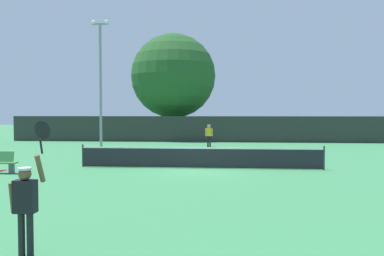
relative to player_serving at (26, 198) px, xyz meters
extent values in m
plane|color=#387F4C|center=(2.38, 11.44, -1.06)|extent=(120.00, 120.00, 0.00)
cube|color=#232328|center=(2.38, 11.44, -0.59)|extent=(11.18, 0.03, 0.91)
cube|color=white|center=(2.38, 11.44, -0.13)|extent=(11.18, 0.04, 0.06)
cylinder|color=#333338|center=(-3.21, 11.44, -0.53)|extent=(0.08, 0.08, 1.07)
cylinder|color=#333338|center=(7.96, 11.44, -0.53)|extent=(0.08, 0.08, 1.07)
cube|color=#2D332D|center=(2.38, 27.61, 0.06)|extent=(36.05, 0.12, 2.25)
cube|color=black|center=(-0.01, -0.01, 0.03)|extent=(0.38, 0.22, 0.59)
sphere|color=brown|center=(-0.01, -0.01, 0.43)|extent=(0.22, 0.22, 0.22)
cylinder|color=white|center=(-0.01, -0.01, 0.52)|extent=(0.24, 0.24, 0.04)
cylinder|color=black|center=(-0.09, -0.01, -0.67)|extent=(0.12, 0.12, 0.80)
cylinder|color=black|center=(0.07, -0.01, -0.67)|extent=(0.12, 0.12, 0.80)
cylinder|color=brown|center=(-0.25, -0.01, 0.00)|extent=(0.09, 0.17, 0.56)
cylinder|color=brown|center=(0.23, 0.07, 0.52)|extent=(0.09, 0.32, 0.54)
cylinder|color=black|center=(0.23, 0.13, 0.91)|extent=(0.04, 0.11, 0.28)
ellipsoid|color=black|center=(0.23, 0.19, 1.20)|extent=(0.30, 0.13, 0.36)
cube|color=yellow|center=(2.30, 22.69, 0.06)|extent=(0.38, 0.22, 0.61)
sphere|color=tan|center=(2.30, 22.69, 0.47)|extent=(0.23, 0.23, 0.23)
cylinder|color=white|center=(2.30, 22.69, 0.57)|extent=(0.24, 0.24, 0.04)
cylinder|color=black|center=(2.22, 22.69, -0.65)|extent=(0.12, 0.12, 0.82)
cylinder|color=black|center=(2.38, 22.69, -0.65)|extent=(0.12, 0.12, 0.82)
cylinder|color=tan|center=(2.06, 22.69, 0.03)|extent=(0.09, 0.17, 0.58)
cylinder|color=tan|center=(2.54, 22.69, 0.03)|extent=(0.09, 0.16, 0.58)
sphere|color=#CCE033|center=(-0.38, 15.37, -1.03)|extent=(0.07, 0.07, 0.07)
ellipsoid|color=red|center=(-6.34, 10.01, -1.04)|extent=(0.28, 0.36, 0.04)
cube|color=#4C4C51|center=(-5.48, 9.19, -0.84)|extent=(0.08, 0.36, 0.45)
cylinder|color=gray|center=(-4.89, 19.40, 3.17)|extent=(0.18, 0.18, 8.47)
cube|color=gray|center=(-4.89, 19.40, 7.45)|extent=(1.10, 0.10, 0.10)
sphere|color=#F2EDCC|center=(-5.34, 19.40, 7.58)|extent=(0.28, 0.28, 0.28)
sphere|color=#F2EDCC|center=(-4.44, 19.40, 7.58)|extent=(0.28, 0.28, 0.28)
cylinder|color=brown|center=(-1.54, 31.45, 0.47)|extent=(0.56, 0.56, 3.06)
sphere|color=#235123|center=(-1.54, 31.45, 5.05)|extent=(8.16, 8.16, 8.16)
cube|color=black|center=(8.59, 34.26, -0.46)|extent=(2.04, 4.26, 0.90)
cube|color=#2D333D|center=(8.59, 33.96, 0.31)|extent=(1.77, 2.26, 0.64)
cylinder|color=black|center=(7.74, 35.66, -0.76)|extent=(0.22, 0.60, 0.60)
cylinder|color=black|center=(9.44, 35.66, -0.76)|extent=(0.22, 0.60, 0.60)
cylinder|color=black|center=(7.74, 32.86, -0.76)|extent=(0.22, 0.60, 0.60)
cylinder|color=black|center=(9.44, 32.86, -0.76)|extent=(0.22, 0.60, 0.60)
camera|label=1|loc=(3.55, -6.71, 1.52)|focal=36.95mm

